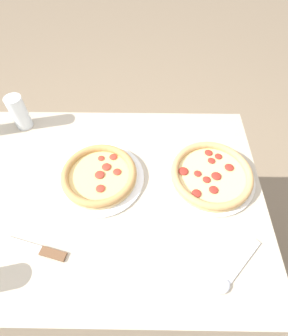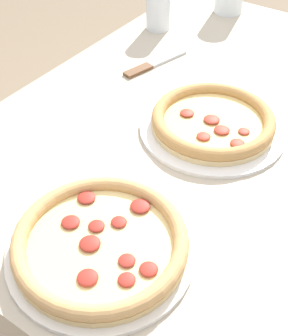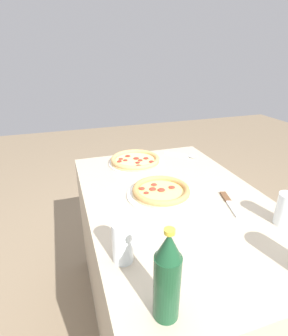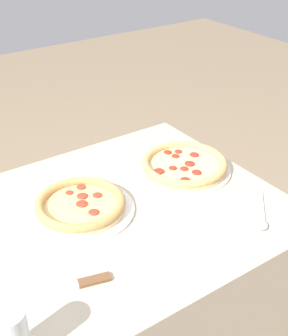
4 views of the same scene
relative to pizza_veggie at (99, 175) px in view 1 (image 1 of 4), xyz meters
The scene contains 7 objects.
ground_plane 0.78m from the pizza_veggie, 50.27° to the left, with size 8.00×8.00×0.00m, color #847056.
table 0.41m from the pizza_veggie, 50.27° to the left, with size 1.17×0.76×0.76m.
pizza_veggie is the anchor object (origin of this frame).
pizza_salami 0.37m from the pizza_veggie, behind, with size 0.29×0.29×0.04m.
glass_orange_juice 0.41m from the pizza_veggie, 37.65° to the right, with size 0.06×0.06×0.13m.
knife 0.29m from the pizza_veggie, 58.73° to the left, with size 0.19×0.07×0.01m.
spoon 0.50m from the pizza_veggie, 142.44° to the left, with size 0.15×0.16×0.01m.
Camera 1 is at (-0.20, 0.43, 1.50)m, focal length 28.00 mm.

